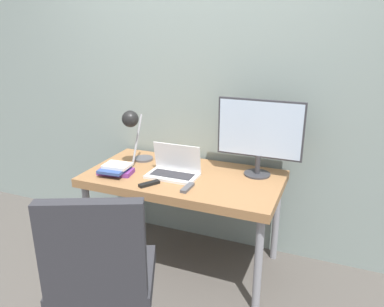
% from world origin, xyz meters
% --- Properties ---
extents(ground_plane, '(12.00, 12.00, 0.00)m').
position_xyz_m(ground_plane, '(0.00, 0.00, 0.00)').
color(ground_plane, '#514C47').
extents(wall_back, '(8.00, 0.05, 2.60)m').
position_xyz_m(wall_back, '(0.00, 0.79, 1.30)').
color(wall_back, gray).
rests_on(wall_back, ground_plane).
extents(desk, '(1.36, 0.73, 0.71)m').
position_xyz_m(desk, '(0.00, 0.36, 0.65)').
color(desk, '#996B42').
rests_on(desk, ground_plane).
extents(laptop, '(0.35, 0.21, 0.22)m').
position_xyz_m(laptop, '(-0.06, 0.32, 0.76)').
color(laptop, silver).
rests_on(laptop, desk).
extents(monitor, '(0.59, 0.19, 0.53)m').
position_xyz_m(monitor, '(0.48, 0.56, 1.02)').
color(monitor, '#333338').
rests_on(monitor, desk).
extents(desk_lamp, '(0.15, 0.30, 0.42)m').
position_xyz_m(desk_lamp, '(-0.41, 0.40, 1.01)').
color(desk_lamp, '#4C4C51').
rests_on(desk_lamp, desk).
extents(office_chair, '(0.65, 0.63, 0.99)m').
position_xyz_m(office_chair, '(-0.03, -0.60, 0.56)').
color(office_chair, black).
rests_on(office_chair, ground_plane).
extents(book_stack, '(0.26, 0.21, 0.07)m').
position_xyz_m(book_stack, '(-0.45, 0.20, 0.75)').
color(book_stack, '#753384').
rests_on(book_stack, desk).
extents(tv_remote, '(0.11, 0.14, 0.02)m').
position_xyz_m(tv_remote, '(-0.14, 0.11, 0.72)').
color(tv_remote, black).
rests_on(tv_remote, desk).
extents(media_remote, '(0.04, 0.14, 0.02)m').
position_xyz_m(media_remote, '(0.12, 0.15, 0.72)').
color(media_remote, '#4C4C51').
rests_on(media_remote, desk).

